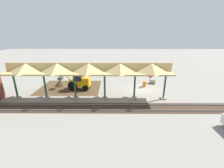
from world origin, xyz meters
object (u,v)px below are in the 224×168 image
object	(u,v)px
stop_sign	(150,77)
traffic_barrel	(144,84)
backhoe	(79,81)
concrete_pipe	(153,81)

from	to	relation	value
stop_sign	traffic_barrel	xyz separation A→B (m)	(0.82, -0.09, -1.17)
backhoe	concrete_pipe	size ratio (longest dim) A/B	3.95
traffic_barrel	concrete_pipe	bearing A→B (deg)	-139.22
stop_sign	traffic_barrel	distance (m)	1.43
traffic_barrel	backhoe	bearing A→B (deg)	6.96
stop_sign	concrete_pipe	size ratio (longest dim) A/B	1.72
concrete_pipe	traffic_barrel	bearing A→B (deg)	40.78
backhoe	concrete_pipe	xyz separation A→B (m)	(-12.19, -2.76, -0.88)
stop_sign	backhoe	bearing A→B (deg)	6.01
stop_sign	traffic_barrel	size ratio (longest dim) A/B	2.50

